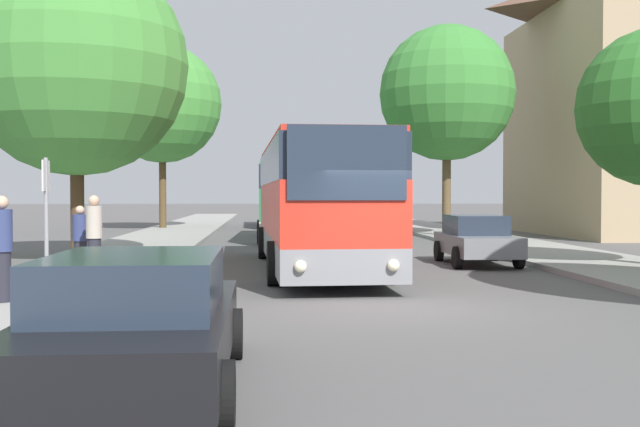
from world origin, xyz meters
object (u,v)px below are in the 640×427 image
at_px(bus_stop_sign, 46,209).
at_px(pedestrian_walking_back, 2,248).
at_px(tree_right_mid, 447,93).
at_px(bus_middle, 291,200).
at_px(bus_rear, 285,199).
at_px(tree_left_far, 162,104).
at_px(tree_left_near, 76,65).
at_px(pedestrian_waiting_far, 94,236).
at_px(parked_car_right_near, 476,239).
at_px(pedestrian_waiting_near, 80,239).
at_px(bus_front, 315,203).
at_px(parked_car_left_curb, 137,320).

bearing_deg(bus_stop_sign, pedestrian_walking_back, -103.67).
bearing_deg(tree_right_mid, bus_middle, -175.17).
bearing_deg(bus_rear, tree_left_far, -150.45).
bearing_deg(tree_left_near, bus_middle, 58.24).
relative_size(pedestrian_waiting_far, pedestrian_walking_back, 1.00).
xyz_separation_m(parked_car_right_near, tree_left_near, (-11.68, 1.43, 5.13)).
relative_size(bus_stop_sign, tree_left_far, 0.25).
distance_m(pedestrian_waiting_far, pedestrian_walking_back, 3.95).
bearing_deg(pedestrian_waiting_near, bus_stop_sign, 96.86).
height_order(pedestrian_walking_back, tree_left_near, tree_left_near).
bearing_deg(tree_right_mid, bus_front, -116.84).
distance_m(bus_stop_sign, pedestrian_waiting_near, 3.52).
distance_m(parked_car_right_near, tree_left_far, 25.50).
height_order(bus_middle, tree_left_far, tree_left_far).
xyz_separation_m(pedestrian_waiting_near, tree_left_far, (-1.33, 24.62, 6.19)).
distance_m(tree_left_near, tree_left_far, 20.25).
distance_m(pedestrian_waiting_near, tree_right_mid, 21.25).
relative_size(bus_middle, pedestrian_walking_back, 5.50).
bearing_deg(bus_stop_sign, tree_right_mid, 56.75).
xyz_separation_m(bus_front, bus_middle, (-0.18, 13.36, -0.04)).
height_order(bus_middle, tree_right_mid, tree_right_mid).
bearing_deg(bus_front, pedestrian_walking_back, -133.20).
height_order(bus_middle, bus_stop_sign, bus_middle).
bearing_deg(bus_stop_sign, parked_car_left_curb, -67.66).
height_order(bus_stop_sign, tree_right_mid, tree_right_mid).
distance_m(bus_middle, bus_rear, 13.52).
xyz_separation_m(pedestrian_walking_back, tree_left_far, (-1.16, 29.49, 6.05)).
relative_size(tree_left_far, tree_right_mid, 1.07).
bearing_deg(bus_stop_sign, bus_rear, 80.29).
relative_size(parked_car_right_near, tree_right_mid, 0.41).
bearing_deg(bus_stop_sign, tree_left_near, 99.56).
height_order(parked_car_left_curb, tree_left_near, tree_left_near).
bearing_deg(parked_car_right_near, bus_middle, -66.66).
xyz_separation_m(bus_stop_sign, tree_left_near, (-1.32, 7.83, 4.11)).
bearing_deg(pedestrian_walking_back, bus_front, -179.11).
relative_size(parked_car_left_curb, tree_right_mid, 0.48).
height_order(pedestrian_waiting_far, tree_left_far, tree_left_far).
bearing_deg(pedestrian_walking_back, bus_stop_sign, -151.58).
bearing_deg(tree_right_mid, parked_car_right_near, -100.15).
bearing_deg(parked_car_right_near, tree_left_far, -59.77).
bearing_deg(pedestrian_walking_back, tree_left_far, -135.66).
relative_size(bus_front, tree_left_far, 1.17).
relative_size(bus_front, pedestrian_waiting_near, 7.51).
distance_m(parked_car_left_curb, tree_right_mid, 28.80).
bearing_deg(tree_left_far, pedestrian_waiting_near, -86.91).
xyz_separation_m(bus_rear, parked_car_left_curb, (-2.60, -39.34, -1.00)).
bearing_deg(bus_front, tree_left_far, 105.42).
relative_size(parked_car_right_near, pedestrian_walking_back, 2.14).
height_order(bus_front, tree_left_far, tree_left_far).
distance_m(bus_stop_sign, tree_left_far, 28.59).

